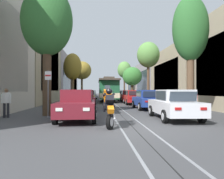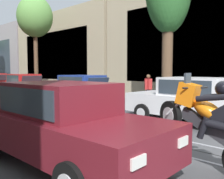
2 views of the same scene
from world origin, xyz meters
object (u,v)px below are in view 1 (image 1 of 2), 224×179
object	(u,v)px
pedestrian_on_left_pavement	(194,99)
fire_hydrant	(193,110)
street_tree_kerb_right_fourth	(124,70)
parked_car_red_mid_right	(133,97)
street_tree_kerb_left_mid	(82,71)
parked_car_white_near_right	(174,104)
street_tree_kerb_right_near	(190,31)
parked_car_white_fifth_left	(92,95)
parked_car_red_fourth_right	(128,96)
parked_car_white_fourth_left	(89,96)
street_tree_kerb_right_mid	(132,77)
parked_car_yellow_mid_left	(87,97)
cable_car_trolley	(108,90)
parked_car_grey_far_right	(116,94)
parked_car_teal_sixth_left	(92,94)
motorcycle_with_rider	(109,105)
pedestrian_on_right_pavement	(6,101)
parked_car_blue_sixth_right	(119,94)
street_tree_kerb_left_second	(73,67)
parked_car_maroon_second_left	(84,99)
parked_car_maroon_near_left	(77,105)
parked_car_blue_second_right	(147,100)
parked_car_white_fifth_right	(123,95)
street_sign_post	(48,88)
street_tree_kerb_right_second	(148,55)
street_tree_kerb_left_near	(47,22)

from	to	relation	value
pedestrian_on_left_pavement	fire_hydrant	world-z (taller)	pedestrian_on_left_pavement
street_tree_kerb_right_fourth	pedestrian_on_left_pavement	distance (m)	30.86
parked_car_red_mid_right	street_tree_kerb_left_mid	bearing A→B (deg)	110.59
street_tree_kerb_left_mid	pedestrian_on_left_pavement	bearing A→B (deg)	-69.17
parked_car_white_near_right	street_tree_kerb_right_near	bearing A→B (deg)	47.40
parked_car_white_fifth_left	parked_car_red_fourth_right	bearing A→B (deg)	-60.68
parked_car_white_fourth_left	street_tree_kerb_right_mid	xyz separation A→B (m)	(7.45, 4.80, 3.24)
parked_car_yellow_mid_left	cable_car_trolley	bearing A→B (deg)	54.54
parked_car_grey_far_right	street_tree_kerb_right_fourth	distance (m)	5.79
parked_car_yellow_mid_left	parked_car_white_fifth_left	distance (m)	13.03
pedestrian_on_left_pavement	parked_car_teal_sixth_left	bearing A→B (deg)	105.84
parked_car_white_near_right	parked_car_grey_far_right	world-z (taller)	same
motorcycle_with_rider	pedestrian_on_right_pavement	size ratio (longest dim) A/B	1.14
parked_car_blue_sixth_right	street_tree_kerb_left_second	xyz separation A→B (m)	(-7.44, -12.50, 3.75)
parked_car_maroon_second_left	parked_car_red_mid_right	size ratio (longest dim) A/B	0.99
parked_car_blue_sixth_right	parked_car_maroon_near_left	bearing A→B (deg)	-100.61
parked_car_maroon_near_left	parked_car_blue_second_right	world-z (taller)	same
parked_car_white_fifth_right	street_tree_kerb_right_near	size ratio (longest dim) A/B	0.57
parked_car_grey_far_right	street_tree_kerb_left_second	xyz separation A→B (m)	(-7.24, -17.42, 3.75)
street_tree_kerb_left_mid	street_sign_post	distance (m)	29.85
parked_car_white_fifth_left	parked_car_blue_second_right	bearing A→B (deg)	-75.97
street_tree_kerb_right_second	pedestrian_on_right_pavement	distance (m)	17.70
parked_car_white_fifth_left	fire_hydrant	distance (m)	26.51
parked_car_maroon_second_left	parked_car_grey_far_right	xyz separation A→B (m)	(5.11, 26.89, 0.00)
parked_car_white_fifth_left	parked_car_white_near_right	xyz separation A→B (m)	(5.10, -26.47, 0.00)
parked_car_maroon_near_left	parked_car_white_fourth_left	distance (m)	19.95
parked_car_white_fifth_left	parked_car_white_fifth_right	world-z (taller)	same
street_sign_post	parked_car_white_near_right	bearing A→B (deg)	-8.87
parked_car_yellow_mid_left	parked_car_white_fifth_left	size ratio (longest dim) A/B	1.00
parked_car_red_fourth_right	pedestrian_on_right_pavement	distance (m)	18.46
parked_car_white_near_right	street_tree_kerb_right_near	world-z (taller)	street_tree_kerb_right_near
pedestrian_on_left_pavement	street_sign_post	size ratio (longest dim) A/B	0.60
parked_car_white_fourth_left	parked_car_red_fourth_right	distance (m)	6.18
street_tree_kerb_left_second	pedestrian_on_left_pavement	bearing A→B (deg)	-49.49
parked_car_white_fifth_left	street_tree_kerb_right_near	size ratio (longest dim) A/B	0.57
street_tree_kerb_left_near	parked_car_blue_second_right	bearing A→B (deg)	27.24
parked_car_teal_sixth_left	parked_car_white_near_right	world-z (taller)	same
parked_car_white_fourth_left	parked_car_red_mid_right	world-z (taller)	same
street_tree_kerb_left_second	parked_car_blue_second_right	bearing A→B (deg)	-53.84
parked_car_red_fourth_right	street_tree_kerb_right_fourth	world-z (taller)	street_tree_kerb_right_fourth
street_tree_kerb_right_mid	street_tree_kerb_right_fourth	distance (m)	9.60
parked_car_white_fourth_left	parked_car_teal_sixth_left	size ratio (longest dim) A/B	1.00
parked_car_maroon_near_left	street_tree_kerb_right_second	xyz separation A→B (m)	(7.30, 13.74, 5.08)
street_tree_kerb_left_second	street_tree_kerb_right_mid	xyz separation A→B (m)	(9.36, 9.00, -0.51)
parked_car_white_fifth_left	parked_car_grey_far_right	bearing A→B (deg)	53.43
street_tree_kerb_right_near	street_tree_kerb_left_second	bearing A→B (deg)	123.61
street_tree_kerb_right_second	pedestrian_on_left_pavement	xyz separation A→B (m)	(0.84, -10.02, -4.97)
parked_car_maroon_second_left	street_sign_post	distance (m)	5.68
parked_car_maroon_near_left	parked_car_grey_far_right	xyz separation A→B (m)	(5.09, 33.17, 0.00)
street_tree_kerb_right_fourth	motorcycle_with_rider	bearing A→B (deg)	-98.70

